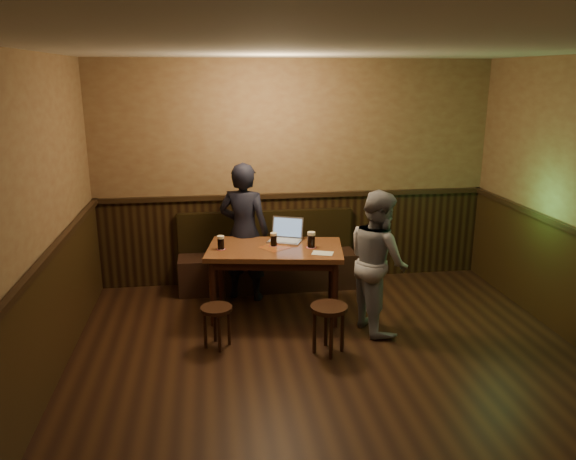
% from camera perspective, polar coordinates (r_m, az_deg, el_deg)
% --- Properties ---
extents(room, '(5.04, 6.04, 2.84)m').
position_cam_1_polar(room, '(4.51, 6.14, -2.79)').
color(room, black).
rests_on(room, ground).
extents(bench, '(2.20, 0.50, 0.95)m').
position_cam_1_polar(bench, '(7.09, -2.13, -3.38)').
color(bench, black).
rests_on(bench, ground).
extents(pub_table, '(1.58, 1.06, 0.79)m').
position_cam_1_polar(pub_table, '(6.18, -1.33, -2.68)').
color(pub_table, '#533217').
rests_on(pub_table, ground).
extents(stool_left, '(0.36, 0.36, 0.42)m').
position_cam_1_polar(stool_left, '(5.60, -7.26, -8.56)').
color(stool_left, black).
rests_on(stool_left, ground).
extents(stool_right, '(0.37, 0.37, 0.48)m').
position_cam_1_polar(stool_right, '(5.44, 4.17, -8.64)').
color(stool_right, black).
rests_on(stool_right, ground).
extents(pint_left, '(0.10, 0.10, 0.15)m').
position_cam_1_polar(pint_left, '(6.10, -6.84, -1.27)').
color(pint_left, maroon).
rests_on(pint_left, pub_table).
extents(pint_mid, '(0.10, 0.10, 0.15)m').
position_cam_1_polar(pint_mid, '(6.17, -1.47, -0.96)').
color(pint_mid, maroon).
rests_on(pint_mid, pub_table).
extents(pint_right, '(0.11, 0.11, 0.18)m').
position_cam_1_polar(pint_right, '(6.12, 2.38, -0.99)').
color(pint_right, maroon).
rests_on(pint_right, pub_table).
extents(laptop, '(0.44, 0.41, 0.26)m').
position_cam_1_polar(laptop, '(6.38, -0.20, -0.50)').
color(laptop, silver).
rests_on(laptop, pub_table).
extents(menu, '(0.26, 0.22, 0.00)m').
position_cam_1_polar(menu, '(5.95, 3.53, -2.36)').
color(menu, silver).
rests_on(menu, pub_table).
extents(person_suit, '(0.70, 0.59, 1.65)m').
position_cam_1_polar(person_suit, '(6.61, -4.48, -0.20)').
color(person_suit, black).
rests_on(person_suit, ground).
extents(person_grey, '(0.68, 0.81, 1.49)m').
position_cam_1_polar(person_grey, '(5.88, 9.13, -3.13)').
color(person_grey, gray).
rests_on(person_grey, ground).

